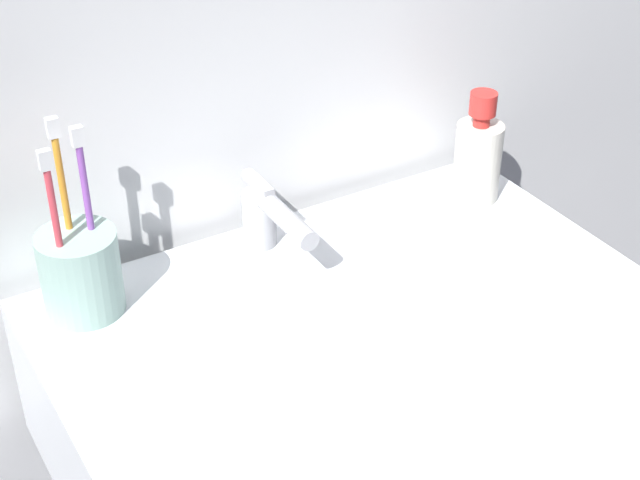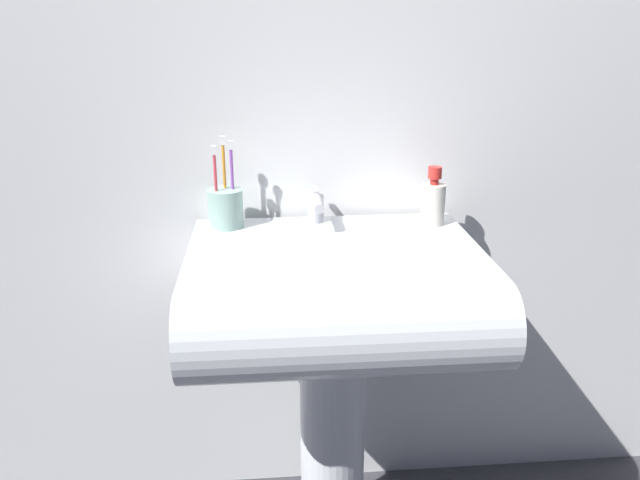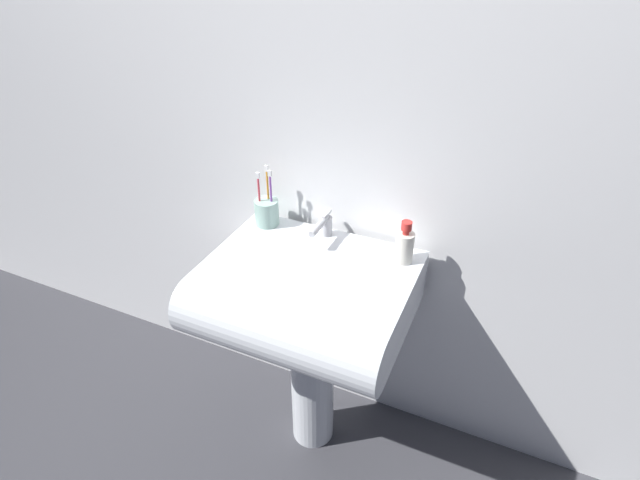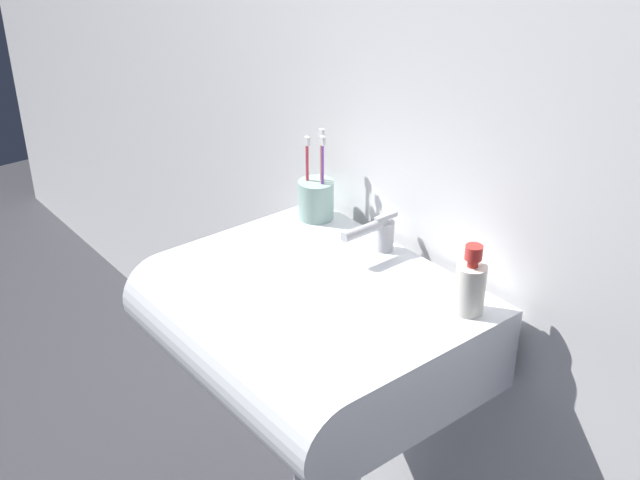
# 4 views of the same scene
# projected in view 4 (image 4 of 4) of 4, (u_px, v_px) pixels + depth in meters

# --- Properties ---
(wall_back) EXTENTS (5.00, 0.05, 2.40)m
(wall_back) POSITION_uv_depth(u_px,v_px,m) (434.00, 61.00, 1.55)
(wall_back) COLOR white
(wall_back) RESTS_ON ground
(sink_pedestal) EXTENTS (0.15, 0.15, 0.63)m
(sink_pedestal) POSITION_uv_depth(u_px,v_px,m) (327.00, 465.00, 1.82)
(sink_pedestal) COLOR white
(sink_pedestal) RESTS_ON ground
(sink_basin) EXTENTS (0.62, 0.52, 0.18)m
(sink_basin) POSITION_uv_depth(u_px,v_px,m) (304.00, 329.00, 1.60)
(sink_basin) COLOR white
(sink_basin) RESTS_ON sink_pedestal
(faucet) EXTENTS (0.04, 0.14, 0.08)m
(faucet) POSITION_uv_depth(u_px,v_px,m) (378.00, 233.00, 1.67)
(faucet) COLOR #B7B7BC
(faucet) RESTS_ON sink_basin
(toothbrush_cup) EXTENTS (0.08, 0.08, 0.21)m
(toothbrush_cup) POSITION_uv_depth(u_px,v_px,m) (316.00, 198.00, 1.82)
(toothbrush_cup) COLOR #99BFB2
(toothbrush_cup) RESTS_ON sink_basin
(soap_bottle) EXTENTS (0.06, 0.06, 0.14)m
(soap_bottle) POSITION_uv_depth(u_px,v_px,m) (470.00, 286.00, 1.47)
(soap_bottle) COLOR silver
(soap_bottle) RESTS_ON sink_basin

